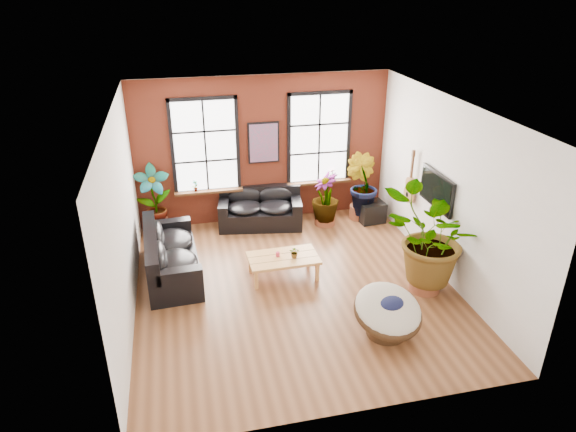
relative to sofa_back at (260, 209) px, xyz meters
name	(u,v)px	position (x,y,z in m)	size (l,w,h in m)	color
room	(293,202)	(0.17, -2.74, 1.34)	(6.04, 6.54, 3.54)	brown
sofa_back	(260,209)	(0.00, 0.00, 0.00)	(2.08, 1.25, 0.90)	black
sofa_left	(169,256)	(-2.18, -1.87, 0.02)	(1.10, 2.40, 0.93)	black
coffee_table	(283,259)	(0.03, -2.45, -0.01)	(1.40, 0.82, 0.53)	#D2944B
papasan_chair	(388,312)	(1.34, -4.62, 0.04)	(1.38, 1.39, 0.87)	#3E2816
poster	(264,143)	(0.17, 0.30, 1.54)	(0.74, 0.06, 0.98)	black
tv_wall_unit	(428,190)	(3.10, -2.29, 1.14)	(0.13, 1.86, 1.20)	black
media_box	(371,212)	(2.67, -0.44, -0.15)	(0.65, 0.56, 0.50)	black
pot_back_left	(158,226)	(-2.43, 0.06, -0.22)	(0.62, 0.62, 0.37)	brown
pot_back_right	(359,212)	(2.45, -0.20, -0.24)	(0.55, 0.55, 0.34)	brown
pot_right_wall	(425,280)	(2.58, -3.52, -0.19)	(0.69, 0.69, 0.43)	brown
pot_mid	(325,217)	(1.52, -0.33, -0.22)	(0.58, 0.58, 0.36)	brown
floor_plant_back_left	(154,198)	(-2.44, 0.03, 0.51)	(0.80, 0.54, 1.53)	#165519
floor_plant_back_right	(361,185)	(2.46, -0.22, 0.49)	(0.82, 0.66, 1.49)	#165519
floor_plant_right_wall	(431,240)	(2.58, -3.53, 0.69)	(1.68, 1.46, 1.87)	#165519
floor_plant_mid	(326,197)	(1.51, -0.37, 0.32)	(0.66, 0.66, 1.18)	#165519
table_plant	(295,252)	(0.25, -2.52, 0.15)	(0.21, 0.18, 0.23)	#165519
sill_plant_left	(195,186)	(-1.48, 0.25, 0.63)	(0.14, 0.10, 0.27)	#165519
sill_plant_right	(333,175)	(1.87, 0.25, 0.63)	(0.15, 0.15, 0.27)	#165519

